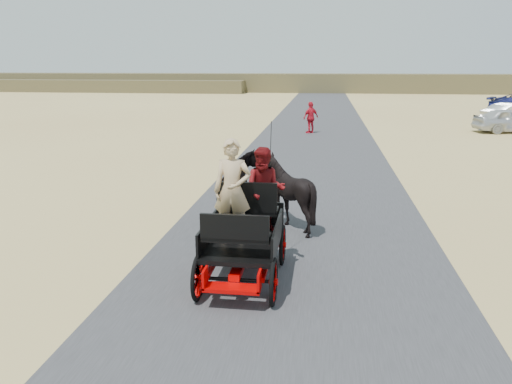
# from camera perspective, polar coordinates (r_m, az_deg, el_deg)

# --- Properties ---
(ground) EXTENTS (140.00, 140.00, 0.00)m
(ground) POSITION_cam_1_polar(r_m,az_deg,el_deg) (7.87, 3.44, -14.04)
(ground) COLOR tan
(road) EXTENTS (6.00, 140.00, 0.01)m
(road) POSITION_cam_1_polar(r_m,az_deg,el_deg) (7.87, 3.45, -14.00)
(road) COLOR #38383A
(road) RESTS_ON ground
(ridge_far) EXTENTS (140.00, 6.00, 2.40)m
(ridge_far) POSITION_cam_1_polar(r_m,az_deg,el_deg) (68.95, 7.59, 12.25)
(ridge_far) COLOR brown
(ridge_far) RESTS_ON ground
(ridge_near) EXTENTS (40.00, 4.00, 1.60)m
(ridge_near) POSITION_cam_1_polar(r_m,az_deg,el_deg) (71.76, -17.68, 11.48)
(ridge_near) COLOR brown
(ridge_near) RESTS_ON ground
(carriage) EXTENTS (1.30, 2.40, 0.72)m
(carriage) POSITION_cam_1_polar(r_m,az_deg,el_deg) (8.97, -1.41, -7.76)
(carriage) COLOR black
(carriage) RESTS_ON ground
(horse_left) EXTENTS (0.91, 2.01, 1.70)m
(horse_left) POSITION_cam_1_polar(r_m,az_deg,el_deg) (11.72, -1.73, 0.12)
(horse_left) COLOR black
(horse_left) RESTS_ON ground
(horse_right) EXTENTS (1.37, 1.54, 1.70)m
(horse_right) POSITION_cam_1_polar(r_m,az_deg,el_deg) (11.59, 3.64, -0.06)
(horse_right) COLOR black
(horse_right) RESTS_ON ground
(driver_man) EXTENTS (0.66, 0.43, 1.80)m
(driver_man) POSITION_cam_1_polar(r_m,az_deg,el_deg) (8.65, -2.71, 0.19)
(driver_man) COLOR tan
(driver_man) RESTS_ON carriage
(passenger_woman) EXTENTS (0.77, 0.60, 1.58)m
(passenger_woman) POSITION_cam_1_polar(r_m,az_deg,el_deg) (9.13, 1.01, 0.25)
(passenger_woman) COLOR #660C0F
(passenger_woman) RESTS_ON carriage
(pedestrian) EXTENTS (1.02, 1.00, 1.73)m
(pedestrian) POSITION_cam_1_polar(r_m,az_deg,el_deg) (27.87, 6.28, 8.46)
(pedestrian) COLOR red
(pedestrian) RESTS_ON ground
(car_a) EXTENTS (4.19, 2.24, 1.36)m
(car_a) POSITION_cam_1_polar(r_m,az_deg,el_deg) (31.39, 27.15, 7.30)
(car_a) COLOR silver
(car_a) RESTS_ON ground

